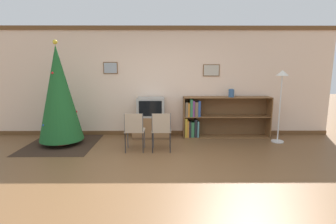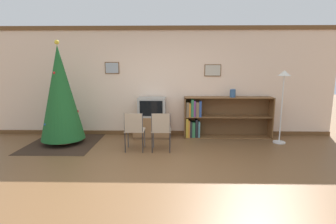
# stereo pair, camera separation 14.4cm
# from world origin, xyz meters

# --- Properties ---
(ground_plane) EXTENTS (24.00, 24.00, 0.00)m
(ground_plane) POSITION_xyz_m (0.00, 0.00, 0.00)
(ground_plane) COLOR brown
(wall_back) EXTENTS (8.53, 0.11, 2.70)m
(wall_back) POSITION_xyz_m (0.00, 2.60, 1.35)
(wall_back) COLOR beige
(wall_back) RESTS_ON ground_plane
(area_rug) EXTENTS (1.51, 1.74, 0.01)m
(area_rug) POSITION_xyz_m (-2.23, 1.75, 0.00)
(area_rug) COLOR #332319
(area_rug) RESTS_ON ground_plane
(christmas_tree) EXTENTS (0.96, 0.96, 2.29)m
(christmas_tree) POSITION_xyz_m (-2.23, 1.75, 1.15)
(christmas_tree) COLOR maroon
(christmas_tree) RESTS_ON area_rug
(tv_console) EXTENTS (0.90, 0.45, 0.53)m
(tv_console) POSITION_xyz_m (-0.24, 2.30, 0.27)
(tv_console) COLOR brown
(tv_console) RESTS_ON ground_plane
(television) EXTENTS (0.66, 0.44, 0.47)m
(television) POSITION_xyz_m (-0.24, 2.30, 0.76)
(television) COLOR #9E9E99
(television) RESTS_ON tv_console
(folding_chair_left) EXTENTS (0.40, 0.40, 0.82)m
(folding_chair_left) POSITION_xyz_m (-0.52, 1.21, 0.47)
(folding_chair_left) COLOR tan
(folding_chair_left) RESTS_ON ground_plane
(folding_chair_right) EXTENTS (0.40, 0.40, 0.82)m
(folding_chair_right) POSITION_xyz_m (0.03, 1.21, 0.47)
(folding_chair_right) COLOR tan
(folding_chair_right) RESTS_ON ground_plane
(bookshelf) EXTENTS (2.14, 0.36, 1.00)m
(bookshelf) POSITION_xyz_m (1.23, 2.37, 0.49)
(bookshelf) COLOR brown
(bookshelf) RESTS_ON ground_plane
(vase) EXTENTS (0.14, 0.14, 0.20)m
(vase) POSITION_xyz_m (1.71, 2.33, 1.10)
(vase) COLOR #335684
(vase) RESTS_ON bookshelf
(standing_lamp) EXTENTS (0.28, 0.28, 1.66)m
(standing_lamp) POSITION_xyz_m (2.73, 1.89, 1.27)
(standing_lamp) COLOR silver
(standing_lamp) RESTS_ON ground_plane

